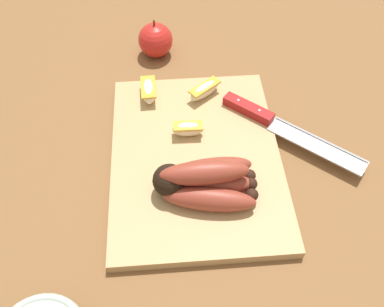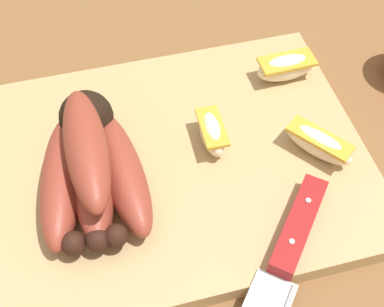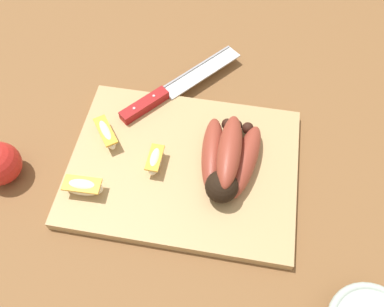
{
  "view_description": "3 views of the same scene",
  "coord_description": "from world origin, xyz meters",
  "px_view_note": "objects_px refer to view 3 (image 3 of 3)",
  "views": [
    {
      "loc": [
        0.44,
        -0.02,
        0.58
      ],
      "look_at": [
        0.03,
        0.01,
        0.04
      ],
      "focal_mm": 38.3,
      "sensor_mm": 36.0,
      "label": 1
    },
    {
      "loc": [
        0.07,
        0.32,
        0.44
      ],
      "look_at": [
        -0.0,
        0.04,
        0.05
      ],
      "focal_mm": 48.98,
      "sensor_mm": 36.0,
      "label": 2
    },
    {
      "loc": [
        0.09,
        -0.31,
        0.61
      ],
      "look_at": [
        0.03,
        0.03,
        0.05
      ],
      "focal_mm": 36.93,
      "sensor_mm": 36.0,
      "label": 3
    }
  ],
  "objects_px": {
    "chefs_knife": "(165,93)",
    "apple_wedge_near": "(155,160)",
    "apple_wedge_middle": "(83,187)",
    "apple_wedge_far": "(106,133)",
    "banana_bunch": "(228,159)"
  },
  "relations": [
    {
      "from": "banana_bunch",
      "to": "apple_wedge_near",
      "type": "xyz_separation_m",
      "value": [
        -0.12,
        -0.02,
        -0.01
      ]
    },
    {
      "from": "apple_wedge_near",
      "to": "chefs_knife",
      "type": "bearing_deg",
      "value": 95.92
    },
    {
      "from": "chefs_knife",
      "to": "apple_wedge_middle",
      "type": "xyz_separation_m",
      "value": [
        -0.09,
        -0.22,
        0.01
      ]
    },
    {
      "from": "banana_bunch",
      "to": "apple_wedge_far",
      "type": "height_order",
      "value": "banana_bunch"
    },
    {
      "from": "apple_wedge_middle",
      "to": "apple_wedge_far",
      "type": "distance_m",
      "value": 0.11
    },
    {
      "from": "banana_bunch",
      "to": "apple_wedge_middle",
      "type": "distance_m",
      "value": 0.24
    },
    {
      "from": "banana_bunch",
      "to": "apple_wedge_middle",
      "type": "relative_size",
      "value": 2.48
    },
    {
      "from": "apple_wedge_near",
      "to": "apple_wedge_far",
      "type": "xyz_separation_m",
      "value": [
        -0.1,
        0.04,
        -0.0
      ]
    },
    {
      "from": "banana_bunch",
      "to": "chefs_knife",
      "type": "bearing_deg",
      "value": 134.72
    },
    {
      "from": "banana_bunch",
      "to": "apple_wedge_middle",
      "type": "xyz_separation_m",
      "value": [
        -0.22,
        -0.08,
        -0.01
      ]
    },
    {
      "from": "apple_wedge_middle",
      "to": "apple_wedge_far",
      "type": "height_order",
      "value": "same"
    },
    {
      "from": "apple_wedge_middle",
      "to": "chefs_knife",
      "type": "bearing_deg",
      "value": 68.38
    },
    {
      "from": "chefs_knife",
      "to": "apple_wedge_near",
      "type": "distance_m",
      "value": 0.15
    },
    {
      "from": "apple_wedge_near",
      "to": "apple_wedge_far",
      "type": "bearing_deg",
      "value": 158.05
    },
    {
      "from": "apple_wedge_near",
      "to": "apple_wedge_middle",
      "type": "distance_m",
      "value": 0.12
    }
  ]
}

